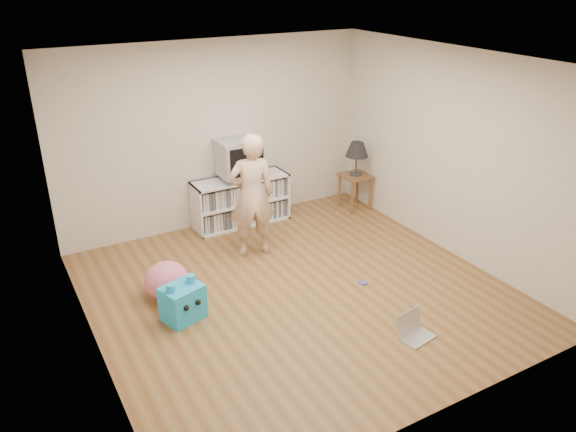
# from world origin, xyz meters

# --- Properties ---
(ground) EXTENTS (4.50, 4.50, 0.00)m
(ground) POSITION_xyz_m (0.00, 0.00, 0.00)
(ground) COLOR brown
(ground) RESTS_ON ground
(walls) EXTENTS (4.52, 4.52, 2.60)m
(walls) POSITION_xyz_m (0.00, 0.00, 1.30)
(walls) COLOR beige
(walls) RESTS_ON ground
(ceiling) EXTENTS (4.50, 4.50, 0.01)m
(ceiling) POSITION_xyz_m (0.00, 0.00, 2.60)
(ceiling) COLOR white
(ceiling) RESTS_ON walls
(media_unit) EXTENTS (1.40, 0.45, 0.70)m
(media_unit) POSITION_xyz_m (0.23, 2.04, 0.35)
(media_unit) COLOR white
(media_unit) RESTS_ON ground
(dvd_deck) EXTENTS (0.45, 0.35, 0.07)m
(dvd_deck) POSITION_xyz_m (0.23, 2.02, 0.73)
(dvd_deck) COLOR gray
(dvd_deck) RESTS_ON media_unit
(crt_tv) EXTENTS (0.60, 0.53, 0.50)m
(crt_tv) POSITION_xyz_m (0.23, 2.02, 1.02)
(crt_tv) COLOR #9D9DA1
(crt_tv) RESTS_ON dvd_deck
(side_table) EXTENTS (0.42, 0.42, 0.55)m
(side_table) POSITION_xyz_m (1.99, 1.65, 0.42)
(side_table) COLOR brown
(side_table) RESTS_ON ground
(table_lamp) EXTENTS (0.34, 0.34, 0.52)m
(table_lamp) POSITION_xyz_m (1.99, 1.65, 0.94)
(table_lamp) COLOR #333333
(table_lamp) RESTS_ON side_table
(person) EXTENTS (0.65, 0.50, 1.62)m
(person) POSITION_xyz_m (-0.03, 1.10, 0.81)
(person) COLOR beige
(person) RESTS_ON ground
(laptop) EXTENTS (0.39, 0.33, 0.24)m
(laptop) POSITION_xyz_m (0.59, -1.32, 0.07)
(laptop) COLOR silver
(laptop) RESTS_ON ground
(playing_cards) EXTENTS (0.07, 0.09, 0.02)m
(playing_cards) POSITION_xyz_m (0.76, -0.24, 0.01)
(playing_cards) COLOR #4453B6
(playing_cards) RESTS_ON ground
(plush_blue) EXTENTS (0.49, 0.43, 0.47)m
(plush_blue) POSITION_xyz_m (-1.34, 0.13, 0.20)
(plush_blue) COLOR #1BA3E1
(plush_blue) RESTS_ON ground
(plush_pink) EXTENTS (0.63, 0.63, 0.43)m
(plush_pink) POSITION_xyz_m (-1.35, 0.63, 0.21)
(plush_pink) COLOR #DA6686
(plush_pink) RESTS_ON ground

